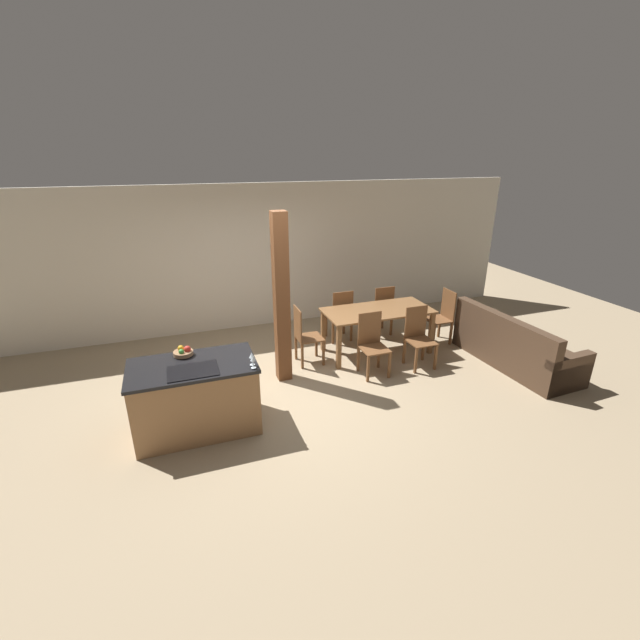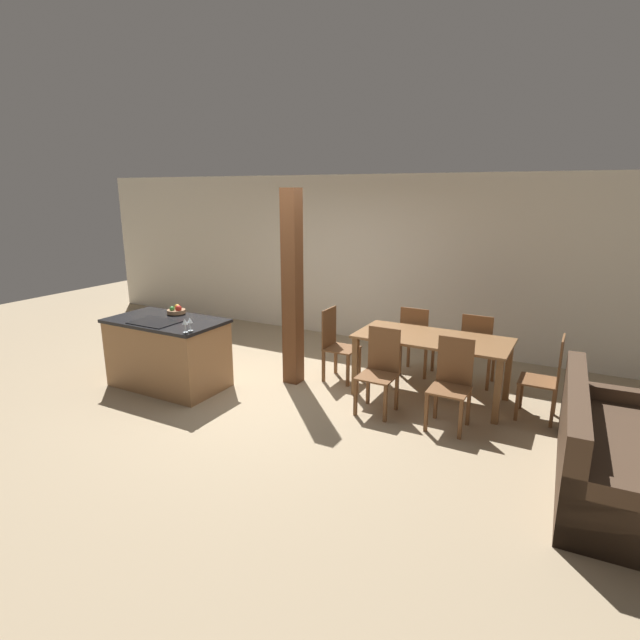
# 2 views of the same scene
# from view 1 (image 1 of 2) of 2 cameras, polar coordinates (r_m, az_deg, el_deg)

# --- Properties ---
(ground_plane) EXTENTS (16.00, 16.00, 0.00)m
(ground_plane) POSITION_cam_1_polar(r_m,az_deg,el_deg) (6.24, -4.65, -9.46)
(ground_plane) COLOR #9E896B
(wall_back) EXTENTS (11.20, 0.08, 2.70)m
(wall_back) POSITION_cam_1_polar(r_m,az_deg,el_deg) (8.21, -9.88, 8.12)
(wall_back) COLOR silver
(wall_back) RESTS_ON ground_plane
(kitchen_island) EXTENTS (1.47, 0.84, 0.89)m
(kitchen_island) POSITION_cam_1_polar(r_m,az_deg,el_deg) (5.46, -16.23, -9.80)
(kitchen_island) COLOR #9E7047
(kitchen_island) RESTS_ON ground_plane
(fruit_bowl) EXTENTS (0.24, 0.24, 0.12)m
(fruit_bowl) POSITION_cam_1_polar(r_m,az_deg,el_deg) (5.48, -17.74, -4.08)
(fruit_bowl) COLOR #99704C
(fruit_bowl) RESTS_ON kitchen_island
(wine_glass_near) EXTENTS (0.06, 0.06, 0.16)m
(wine_glass_near) POSITION_cam_1_polar(r_m,az_deg,el_deg) (4.94, -8.92, -5.12)
(wine_glass_near) COLOR silver
(wine_glass_near) RESTS_ON kitchen_island
(wine_glass_middle) EXTENTS (0.06, 0.06, 0.16)m
(wine_glass_middle) POSITION_cam_1_polar(r_m,az_deg,el_deg) (5.01, -9.09, -4.73)
(wine_glass_middle) COLOR silver
(wine_glass_middle) RESTS_ON kitchen_island
(dining_table) EXTENTS (1.80, 0.85, 0.76)m
(dining_table) POSITION_cam_1_polar(r_m,az_deg,el_deg) (7.19, 7.68, 0.57)
(dining_table) COLOR brown
(dining_table) RESTS_ON ground_plane
(dining_chair_near_left) EXTENTS (0.40, 0.40, 0.96)m
(dining_chair_near_left) POSITION_cam_1_polar(r_m,az_deg,el_deg) (6.56, 6.97, -3.09)
(dining_chair_near_left) COLOR brown
(dining_chair_near_left) RESTS_ON ground_plane
(dining_chair_near_right) EXTENTS (0.40, 0.40, 0.96)m
(dining_chair_near_right) POSITION_cam_1_polar(r_m,az_deg,el_deg) (6.93, 13.00, -2.11)
(dining_chair_near_right) COLOR brown
(dining_chair_near_right) RESTS_ON ground_plane
(dining_chair_far_left) EXTENTS (0.40, 0.40, 0.96)m
(dining_chair_far_left) POSITION_cam_1_polar(r_m,az_deg,el_deg) (7.64, 2.74, 0.69)
(dining_chair_far_left) COLOR brown
(dining_chair_far_left) RESTS_ON ground_plane
(dining_chair_far_right) EXTENTS (0.40, 0.40, 0.96)m
(dining_chair_far_right) POSITION_cam_1_polar(r_m,az_deg,el_deg) (7.96, 8.15, 1.37)
(dining_chair_far_right) COLOR brown
(dining_chair_far_right) RESTS_ON ground_plane
(dining_chair_head_end) EXTENTS (0.40, 0.40, 0.96)m
(dining_chair_head_end) POSITION_cam_1_polar(r_m,az_deg,el_deg) (6.80, -2.07, -2.00)
(dining_chair_head_end) COLOR brown
(dining_chair_head_end) RESTS_ON ground_plane
(dining_chair_foot_end) EXTENTS (0.40, 0.40, 0.96)m
(dining_chair_foot_end) POSITION_cam_1_polar(r_m,az_deg,el_deg) (7.89, 15.95, 0.54)
(dining_chair_foot_end) COLOR brown
(dining_chair_foot_end) RESTS_ON ground_plane
(couch) EXTENTS (0.91, 2.08, 0.87)m
(couch) POSITION_cam_1_polar(r_m,az_deg,el_deg) (7.51, 24.39, -3.40)
(couch) COLOR #473323
(couch) RESTS_ON ground_plane
(timber_post) EXTENTS (0.21, 0.21, 2.49)m
(timber_post) POSITION_cam_1_polar(r_m,az_deg,el_deg) (6.10, -5.16, 2.64)
(timber_post) COLOR brown
(timber_post) RESTS_ON ground_plane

